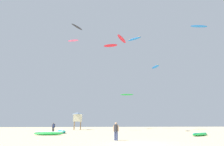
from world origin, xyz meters
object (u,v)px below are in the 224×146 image
object	(u,v)px
kite_aloft_0	(110,46)
kite_aloft_4	(199,26)
person_midground	(53,127)
kite_aloft_3	(122,39)
kite_grounded_mid	(200,134)
kite_aloft_5	(73,41)
lifeguard_tower	(78,117)
kite_grounded_near	(49,133)
kite_aloft_2	(77,27)
kite_aloft_1	(155,67)
kite_aloft_6	(127,95)
kite_aloft_7	(134,39)
person_foreground	(116,130)
kite_grounded_far	(61,131)

from	to	relation	value
kite_aloft_0	kite_aloft_4	world-z (taller)	kite_aloft_0
person_midground	kite_aloft_3	distance (m)	22.10
kite_aloft_0	kite_aloft_3	world-z (taller)	kite_aloft_0
kite_grounded_mid	kite_aloft_5	size ratio (longest dim) A/B	1.21
lifeguard_tower	person_midground	bearing A→B (deg)	-106.37
kite_grounded_near	kite_aloft_0	size ratio (longest dim) A/B	0.92
person_midground	kite_grounded_mid	bearing A→B (deg)	-135.64
kite_grounded_mid	lifeguard_tower	bearing A→B (deg)	127.02
kite_grounded_near	kite_grounded_mid	world-z (taller)	kite_grounded_near
kite_aloft_2	kite_aloft_4	size ratio (longest dim) A/B	1.00
kite_aloft_2	kite_aloft_1	bearing A→B (deg)	14.14
kite_grounded_near	lifeguard_tower	bearing A→B (deg)	83.10
lifeguard_tower	kite_aloft_6	bearing A→B (deg)	34.42
kite_aloft_7	kite_aloft_4	bearing A→B (deg)	-21.07
kite_grounded_mid	kite_aloft_3	xyz separation A→B (m)	(-8.02, 12.19, 18.84)
kite_aloft_3	kite_aloft_6	bearing A→B (deg)	77.13
kite_grounded_near	kite_aloft_5	xyz separation A→B (m)	(0.99, 12.29, 19.68)
person_foreground	kite_grounded_mid	bearing A→B (deg)	-42.25
kite_grounded_far	kite_aloft_3	xyz separation A→B (m)	(10.88, 3.10, 18.76)
kite_grounded_far	kite_aloft_7	xyz separation A→B (m)	(15.09, 9.18, 21.90)
kite_grounded_far	kite_aloft_3	distance (m)	21.91
kite_grounded_mid	kite_aloft_0	distance (m)	37.59
person_midground	kite_aloft_5	size ratio (longest dim) A/B	0.61
person_midground	kite_aloft_2	distance (m)	29.82
lifeguard_tower	kite_aloft_6	distance (m)	18.44
kite_grounded_near	kite_aloft_6	xyz separation A→B (m)	(16.41, 29.00, 9.85)
person_midground	kite_aloft_4	bearing A→B (deg)	-104.25
kite_aloft_0	kite_aloft_6	xyz separation A→B (m)	(5.66, 5.16, -14.06)
kite_aloft_4	person_midground	bearing A→B (deg)	-177.94
person_foreground	kite_aloft_1	world-z (taller)	kite_aloft_1
kite_grounded_far	person_foreground	bearing A→B (deg)	-62.24
kite_aloft_3	person_foreground	bearing A→B (deg)	-101.55
person_foreground	kite_aloft_4	bearing A→B (deg)	-26.54
person_foreground	kite_aloft_1	distance (m)	43.05
kite_aloft_4	kite_aloft_7	world-z (taller)	kite_aloft_4
kite_aloft_7	kite_aloft_6	bearing A→B (deg)	88.11
person_midground	kite_aloft_7	world-z (taller)	kite_aloft_7
person_foreground	lifeguard_tower	distance (m)	28.69
kite_aloft_7	kite_aloft_3	bearing A→B (deg)	-124.73
kite_aloft_6	kite_aloft_7	world-z (taller)	kite_aloft_7
person_midground	kite_aloft_5	distance (m)	19.54
lifeguard_tower	kite_aloft_3	size ratio (longest dim) A/B	0.92
kite_aloft_0	kite_aloft_7	xyz separation A→B (m)	(5.19, -9.28, -1.99)
person_midground	kite_aloft_5	xyz separation A→B (m)	(2.00, 4.33, 18.94)
kite_aloft_5	kite_aloft_7	world-z (taller)	kite_aloft_7
lifeguard_tower	kite_aloft_3	xyz separation A→B (m)	(9.38, -10.88, 15.97)
person_midground	kite_aloft_4	world-z (taller)	kite_aloft_4
kite_grounded_mid	kite_aloft_7	world-z (taller)	kite_aloft_7
kite_grounded_far	kite_aloft_3	size ratio (longest dim) A/B	1.04
kite_aloft_2	kite_aloft_5	distance (m)	11.49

